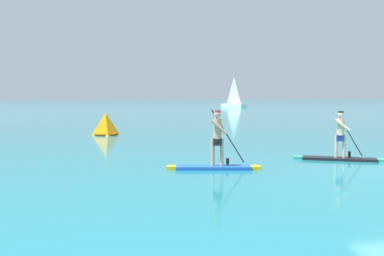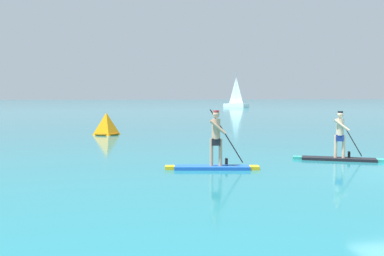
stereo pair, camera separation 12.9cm
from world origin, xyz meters
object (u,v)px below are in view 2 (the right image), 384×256
object	(u,v)px
sailboat_right_horizon	(236,103)
paddleboarder_mid_center	(340,149)
paddleboarder_near_left	(214,155)
race_marker_buoy	(106,125)

from	to	relation	value
sailboat_right_horizon	paddleboarder_mid_center	bearing A→B (deg)	138.24
paddleboarder_near_left	sailboat_right_horizon	xyz separation A→B (m)	(18.52, 68.59, 0.37)
paddleboarder_mid_center	race_marker_buoy	size ratio (longest dim) A/B	2.19
paddleboarder_mid_center	race_marker_buoy	xyz separation A→B (m)	(-8.40, 11.56, 0.16)
paddleboarder_mid_center	sailboat_right_horizon	size ratio (longest dim) A/B	0.45
paddleboarder_near_left	sailboat_right_horizon	size ratio (longest dim) A/B	0.44
race_marker_buoy	sailboat_right_horizon	distance (m)	60.12
race_marker_buoy	paddleboarder_mid_center	bearing A→B (deg)	-54.00
paddleboarder_near_left	paddleboarder_mid_center	xyz separation A→B (m)	(4.73, 1.17, -0.03)
paddleboarder_near_left	race_marker_buoy	xyz separation A→B (m)	(-3.66, 12.72, 0.13)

